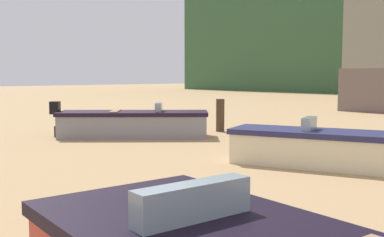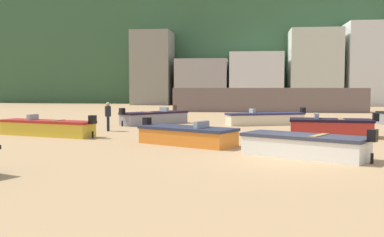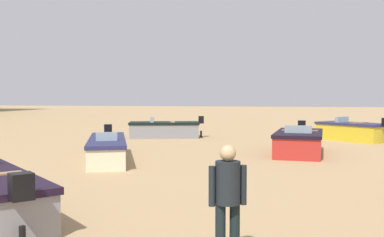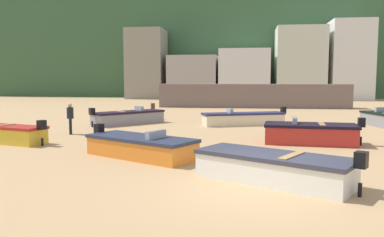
{
  "view_description": "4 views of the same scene",
  "coord_description": "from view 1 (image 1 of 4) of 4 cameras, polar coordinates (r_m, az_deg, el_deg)",
  "views": [
    {
      "loc": [
        4.55,
        5.51,
        1.97
      ],
      "look_at": [
        -2.53,
        12.08,
        1.06
      ],
      "focal_mm": 43.14,
      "sensor_mm": 36.0,
      "label": 1
    },
    {
      "loc": [
        -1.34,
        -15.63,
        2.51
      ],
      "look_at": [
        -4.64,
        11.45,
        0.59
      ],
      "focal_mm": 43.02,
      "sensor_mm": 36.0,
      "label": 2
    },
    {
      "loc": [
        -15.0,
        8.54,
        2.28
      ],
      "look_at": [
        4.23,
        12.32,
        1.27
      ],
      "focal_mm": 41.54,
      "sensor_mm": 36.0,
      "label": 3
    },
    {
      "loc": [
        -0.16,
        -10.22,
        2.88
      ],
      "look_at": [
        -3.29,
        13.36,
        0.49
      ],
      "focal_mm": 37.18,
      "sensor_mm": 36.0,
      "label": 4
    }
  ],
  "objects": [
    {
      "name": "boat_grey_3",
      "position": [
        14.85,
        -7.29,
        -0.65
      ],
      "size": [
        4.19,
        4.43,
        1.14
      ],
      "rotation": [
        0.0,
        0.0,
        5.55
      ],
      "color": "gray",
      "rests_on": "ground"
    },
    {
      "name": "boat_cream_7",
      "position": [
        10.3,
        19.09,
        -3.69
      ],
      "size": [
        5.32,
        3.01,
        1.1
      ],
      "rotation": [
        0.0,
        0.0,
        1.94
      ],
      "color": "beige",
      "rests_on": "ground"
    },
    {
      "name": "mooring_post_mid_beach",
      "position": [
        16.21,
        3.51,
        0.4
      ],
      "size": [
        0.29,
        0.29,
        1.15
      ],
      "primitive_type": "cylinder",
      "color": "#483522",
      "rests_on": "ground"
    }
  ]
}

